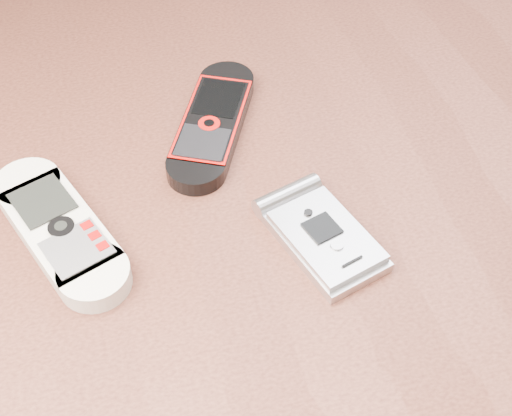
% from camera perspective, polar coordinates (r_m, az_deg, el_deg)
% --- Properties ---
extents(table, '(1.20, 0.80, 0.75)m').
position_cam_1_polar(table, '(0.67, -0.41, -6.62)').
color(table, black).
rests_on(table, ground).
extents(nokia_white, '(0.12, 0.18, 0.02)m').
position_cam_1_polar(nokia_white, '(0.59, -15.43, -1.64)').
color(nokia_white, silver).
rests_on(nokia_white, table).
extents(nokia_black_red, '(0.12, 0.18, 0.02)m').
position_cam_1_polar(nokia_black_red, '(0.66, -3.51, 6.82)').
color(nokia_black_red, black).
rests_on(nokia_black_red, table).
extents(motorola_razr, '(0.09, 0.13, 0.02)m').
position_cam_1_polar(motorola_razr, '(0.57, 5.44, -2.29)').
color(motorola_razr, '#B4B4B9').
rests_on(motorola_razr, table).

